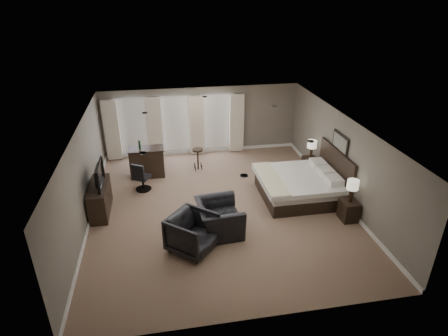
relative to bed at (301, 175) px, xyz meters
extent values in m
cube|color=#79604D|center=(-2.58, -0.19, -0.75)|extent=(7.60, 8.60, 0.04)
cube|color=silver|center=(-2.58, -0.19, 1.85)|extent=(7.60, 8.60, 0.04)
cube|color=#6E685C|center=(-2.58, 4.06, 0.55)|extent=(7.50, 0.04, 2.60)
cube|color=#6E685C|center=(-2.58, -4.44, 0.55)|extent=(7.50, 0.04, 2.60)
cube|color=#6E685C|center=(-6.33, -0.19, 0.55)|extent=(0.04, 8.50, 2.60)
cube|color=#6E685C|center=(1.17, -0.19, 0.55)|extent=(0.04, 8.50, 2.60)
cube|color=silver|center=(-5.18, 4.00, 0.50)|extent=(1.15, 0.04, 2.05)
cube|color=silver|center=(-3.58, 4.00, 0.50)|extent=(1.15, 0.04, 2.05)
cube|color=silver|center=(-1.98, 4.00, 0.50)|extent=(1.15, 0.04, 2.05)
cube|color=beige|center=(-5.93, 3.88, 0.43)|extent=(0.55, 0.12, 2.30)
cube|color=beige|center=(-4.38, 3.88, 0.43)|extent=(0.55, 0.12, 2.30)
cube|color=beige|center=(-2.78, 3.88, 0.43)|extent=(0.55, 0.12, 2.30)
cube|color=beige|center=(-1.23, 3.88, 0.43)|extent=(0.55, 0.12, 2.30)
cube|color=silver|center=(0.00, 0.00, 0.00)|extent=(2.36, 2.26, 1.50)
cube|color=black|center=(0.89, -1.45, -0.46)|extent=(0.43, 0.53, 0.58)
cube|color=black|center=(0.89, 1.45, -0.45)|extent=(0.45, 0.55, 0.60)
cube|color=beige|center=(0.89, -1.45, 0.16)|extent=(0.32, 0.32, 0.67)
cube|color=beige|center=(0.89, 1.45, 0.18)|extent=(0.32, 0.32, 0.66)
cube|color=slate|center=(1.12, 0.00, 1.00)|extent=(0.04, 0.96, 0.56)
cube|color=black|center=(-6.03, 0.17, -0.31)|extent=(0.49, 1.52, 0.88)
imported|color=black|center=(-6.03, 0.17, 0.20)|extent=(0.66, 1.14, 0.15)
imported|color=black|center=(-2.80, -1.38, -0.19)|extent=(0.93, 1.35, 1.13)
imported|color=black|center=(-3.57, -2.02, -0.22)|extent=(1.41, 1.42, 1.07)
cube|color=black|center=(-4.70, 2.30, -0.23)|extent=(1.20, 0.62, 1.05)
cube|color=black|center=(-4.66, 3.11, -0.41)|extent=(0.32, 0.32, 0.68)
cube|color=black|center=(-2.92, 2.52, -0.36)|extent=(0.46, 0.46, 0.79)
cube|color=black|center=(-4.85, 1.31, -0.26)|extent=(0.68, 0.68, 0.98)
camera|label=1|loc=(-4.13, -9.64, 5.22)|focal=30.00mm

